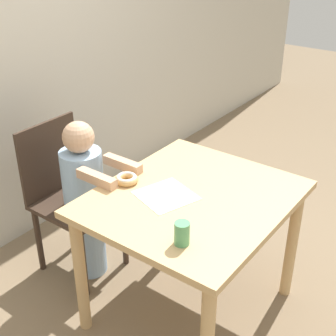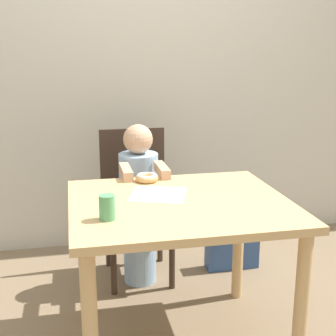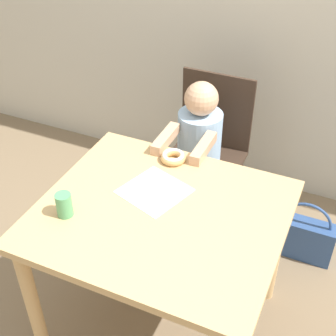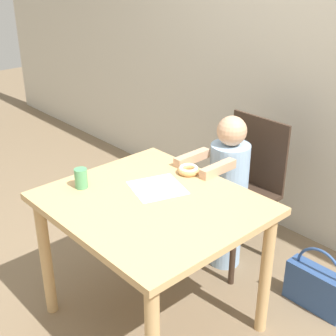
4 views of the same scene
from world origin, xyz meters
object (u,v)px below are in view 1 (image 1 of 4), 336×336
object	(u,v)px
child_figure	(85,201)
cup	(182,233)
donut	(127,179)
handbag	(147,204)
chair	(70,197)

from	to	relation	value
child_figure	cup	xyz separation A→B (m)	(-0.25, -0.83, 0.28)
donut	handbag	bearing A→B (deg)	32.12
child_figure	donut	size ratio (longest dim) A/B	8.26
donut	cup	xyz separation A→B (m)	(-0.24, -0.51, 0.03)
chair	handbag	size ratio (longest dim) A/B	2.40
handbag	cup	size ratio (longest dim) A/B	3.72
cup	handbag	bearing A→B (deg)	46.18
chair	child_figure	size ratio (longest dim) A/B	0.93
donut	cup	size ratio (longest dim) A/B	1.16
handbag	cup	distance (m)	1.40
chair	child_figure	distance (m)	0.13
child_figure	handbag	bearing A→B (deg)	5.77
chair	handbag	xyz separation A→B (m)	(0.61, -0.07, -0.34)
child_figure	handbag	size ratio (longest dim) A/B	2.58
donut	handbag	distance (m)	0.95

